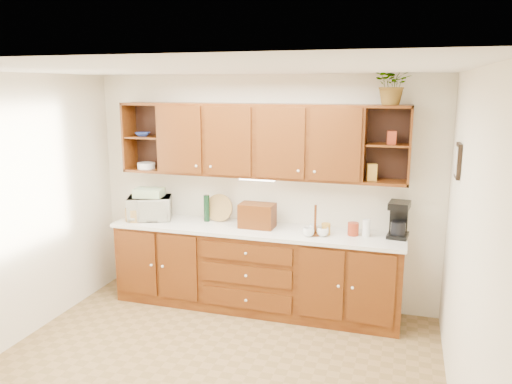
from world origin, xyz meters
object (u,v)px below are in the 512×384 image
Objects in this scene: microwave at (150,208)px; potted_plant at (393,84)px; bread_box at (257,216)px; coffee_maker at (399,220)px.

potted_plant is at bearing -20.37° from microwave.
potted_plant reaches higher than bread_box.
microwave is 1.19× the size of potted_plant.
microwave is at bearing -178.21° from potted_plant.
bread_box is 0.93× the size of potted_plant.
microwave is 1.30× the size of coffee_maker.
potted_plant is at bearing 2.89° from bread_box.
coffee_maker is at bearing 18.51° from potted_plant.
bread_box is 1.50m from coffee_maker.
coffee_maker is (2.80, 0.13, 0.04)m from microwave.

